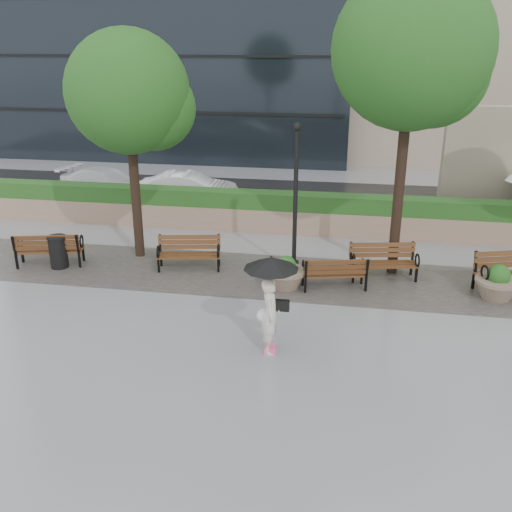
% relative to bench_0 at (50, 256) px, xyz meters
% --- Properties ---
extents(ground, '(100.00, 100.00, 0.00)m').
position_rel_bench_0_xyz_m(ground, '(7.17, -2.71, -0.30)').
color(ground, gray).
rests_on(ground, ground).
extents(cobble_strip, '(28.00, 3.20, 0.01)m').
position_rel_bench_0_xyz_m(cobble_strip, '(7.17, 0.29, -0.29)').
color(cobble_strip, '#383330').
rests_on(cobble_strip, ground).
extents(hedge_wall, '(24.00, 0.80, 1.35)m').
position_rel_bench_0_xyz_m(hedge_wall, '(7.17, 4.29, 0.37)').
color(hedge_wall, '#9E7F66').
rests_on(hedge_wall, ground).
extents(asphalt_street, '(40.00, 7.00, 0.00)m').
position_rel_bench_0_xyz_m(asphalt_street, '(7.17, 8.29, -0.29)').
color(asphalt_street, black).
rests_on(asphalt_street, ground).
extents(bench_0, '(1.97, 1.16, 1.00)m').
position_rel_bench_0_xyz_m(bench_0, '(0.00, 0.00, 0.00)').
color(bench_0, '#582E19').
rests_on(bench_0, ground).
extents(bench_1, '(1.86, 1.02, 0.95)m').
position_rel_bench_0_xyz_m(bench_1, '(4.06, 0.39, -0.01)').
color(bench_1, '#582E19').
rests_on(bench_1, ground).
extents(bench_2, '(1.77, 1.03, 0.90)m').
position_rel_bench_0_xyz_m(bench_2, '(8.19, -0.28, -0.03)').
color(bench_2, '#582E19').
rests_on(bench_2, ground).
extents(bench_3, '(1.90, 1.04, 0.97)m').
position_rel_bench_0_xyz_m(bench_3, '(9.47, 0.62, -0.01)').
color(bench_3, '#582E19').
rests_on(bench_3, ground).
extents(bench_4, '(2.05, 1.28, 1.04)m').
position_rel_bench_0_xyz_m(bench_4, '(12.75, 0.34, 0.01)').
color(bench_4, '#582E19').
rests_on(bench_4, ground).
extents(planter_left, '(1.06, 1.06, 0.89)m').
position_rel_bench_0_xyz_m(planter_left, '(6.93, -0.43, 0.05)').
color(planter_left, '#7F6B56').
rests_on(planter_left, ground).
extents(planter_right, '(1.10, 1.10, 0.92)m').
position_rel_bench_0_xyz_m(planter_right, '(12.26, -0.19, 0.06)').
color(planter_right, '#7F6B56').
rests_on(planter_right, ground).
extents(trash_bin, '(0.54, 0.54, 0.90)m').
position_rel_bench_0_xyz_m(trash_bin, '(0.34, -0.12, 0.15)').
color(trash_bin, black).
rests_on(trash_bin, ground).
extents(lamppost, '(0.28, 0.28, 4.16)m').
position_rel_bench_0_xyz_m(lamppost, '(7.01, 0.77, 1.54)').
color(lamppost, black).
rests_on(lamppost, ground).
extents(tree_0, '(3.50, 3.41, 6.51)m').
position_rel_bench_0_xyz_m(tree_0, '(2.42, 1.28, 4.38)').
color(tree_0, black).
rests_on(tree_0, ground).
extents(tree_1, '(3.98, 3.98, 7.92)m').
position_rel_bench_0_xyz_m(tree_1, '(9.91, 1.23, 5.48)').
color(tree_1, black).
rests_on(tree_1, ground).
extents(car_left, '(4.47, 2.66, 1.21)m').
position_rel_bench_0_xyz_m(car_left, '(-1.44, 7.39, 0.31)').
color(car_left, white).
rests_on(car_left, ground).
extents(car_right, '(4.03, 1.80, 1.29)m').
position_rel_bench_0_xyz_m(car_right, '(2.14, 7.00, 0.35)').
color(car_right, white).
rests_on(car_right, ground).
extents(pedestrian, '(1.14, 1.14, 2.09)m').
position_rel_bench_0_xyz_m(pedestrian, '(7.01, -3.70, 0.97)').
color(pedestrian, beige).
rests_on(pedestrian, ground).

